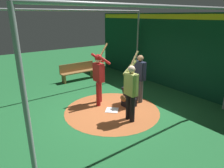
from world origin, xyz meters
The scene contains 10 objects.
ground_plane centered at (0.00, 0.00, 0.00)m, with size 26.66×26.66×0.00m, color #216633.
dirt_circle centered at (0.00, 0.00, 0.00)m, with size 3.20×3.20×0.01m, color #B76033.
home_plate centered at (0.00, 0.00, 0.01)m, with size 0.42×0.42×0.01m, color white.
batter centered at (0.02, -0.74, 1.11)m, with size 0.68×0.49×2.15m.
catcher centered at (-0.65, 0.08, 0.37)m, with size 0.58×0.40×0.94m.
umpire centered at (-1.27, -0.03, 0.99)m, with size 0.22×0.49×1.75m.
visitor centered at (-0.06, 0.86, 1.00)m, with size 0.56×0.50×2.09m.
back_wall centered at (-3.53, 0.00, 1.60)m, with size 0.23×10.66×3.17m.
cage_frame centered at (0.00, 0.00, 2.32)m, with size 6.41×4.48×3.28m.
bench centered at (-0.70, -3.76, 0.45)m, with size 1.82×0.36×0.85m.
Camera 1 is at (3.75, 5.06, 3.09)m, focal length 32.80 mm.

